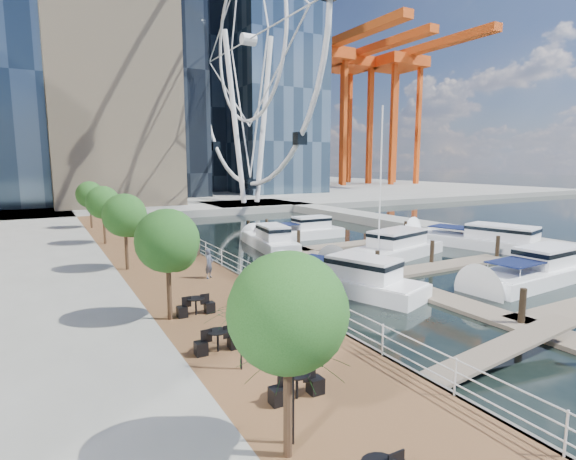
{
  "coord_description": "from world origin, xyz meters",
  "views": [
    {
      "loc": [
        -15.81,
        -13.92,
        7.42
      ],
      "look_at": [
        -1.56,
        11.66,
        3.0
      ],
      "focal_mm": 28.0,
      "sensor_mm": 36.0,
      "label": 1
    }
  ],
  "objects": [
    {
      "name": "pedestrian_near",
      "position": [
        -7.75,
        9.61,
        1.82
      ],
      "size": [
        0.71,
        0.69,
        1.65
      ],
      "primitive_type": "imported",
      "rotation": [
        0.0,
        0.0,
        0.7
      ],
      "color": "#43495A",
      "rests_on": "boardwalk"
    },
    {
      "name": "yacht_foreground",
      "position": [
        11.1,
        2.38,
        0.0
      ],
      "size": [
        11.87,
        3.83,
        2.15
      ],
      "primitive_type": null,
      "rotation": [
        0.0,
        0.0,
        1.63
      ],
      "color": "white",
      "rests_on": "ground"
    },
    {
      "name": "railing",
      "position": [
        -6.1,
        15.0,
        1.52
      ],
      "size": [
        0.1,
        60.0,
        1.05
      ],
      "primitive_type": null,
      "color": "white",
      "rests_on": "boardwalk"
    },
    {
      "name": "ground",
      "position": [
        0.0,
        0.0,
        0.0
      ],
      "size": [
        520.0,
        520.0,
        0.0
      ],
      "primitive_type": "plane",
      "color": "black",
      "rests_on": "ground"
    },
    {
      "name": "floating_docks",
      "position": [
        7.97,
        9.98,
        0.49
      ],
      "size": [
        16.0,
        34.0,
        2.6
      ],
      "color": "#6D6051",
      "rests_on": "ground"
    },
    {
      "name": "cafe_seating",
      "position": [
        -10.12,
        -2.59,
        2.16
      ],
      "size": [
        5.2,
        8.33,
        2.44
      ],
      "color": "#103D15",
      "rests_on": "ground"
    },
    {
      "name": "cafe_tables",
      "position": [
        -10.4,
        -2.0,
        1.37
      ],
      "size": [
        2.5,
        13.7,
        0.74
      ],
      "color": "black",
      "rests_on": "ground"
    },
    {
      "name": "moored_yachts",
      "position": [
        8.05,
        11.95,
        0.0
      ],
      "size": [
        25.17,
        35.99,
        11.5
      ],
      "color": "silver",
      "rests_on": "ground"
    },
    {
      "name": "seawall",
      "position": [
        -6.0,
        15.0,
        0.5
      ],
      "size": [
        0.25,
        60.0,
        1.0
      ],
      "primitive_type": "cube",
      "color": "#595954",
      "rests_on": "ground"
    },
    {
      "name": "street_trees",
      "position": [
        -11.4,
        14.0,
        4.29
      ],
      "size": [
        2.6,
        42.6,
        4.6
      ],
      "color": "#3F2B1C",
      "rests_on": "ground"
    },
    {
      "name": "pedestrian_far",
      "position": [
        -8.92,
        30.27,
        1.81
      ],
      "size": [
        1.0,
        0.89,
        1.62
      ],
      "primitive_type": "imported",
      "rotation": [
        0.0,
        0.0,
        2.49
      ],
      "color": "#384046",
      "rests_on": "boardwalk"
    },
    {
      "name": "breakwater",
      "position": [
        20.0,
        20.0,
        0.5
      ],
      "size": [
        4.0,
        60.0,
        1.0
      ],
      "primitive_type": "cube",
      "color": "gray",
      "rests_on": "ground"
    },
    {
      "name": "pier",
      "position": [
        14.0,
        52.0,
        0.5
      ],
      "size": [
        14.0,
        12.0,
        1.0
      ],
      "primitive_type": "cube",
      "color": "gray",
      "rests_on": "ground"
    },
    {
      "name": "pedestrian_mid",
      "position": [
        -6.5,
        15.99,
        1.88
      ],
      "size": [
        1.01,
        1.07,
        1.75
      ],
      "primitive_type": "imported",
      "rotation": [
        0.0,
        0.0,
        -2.11
      ],
      "color": "#84705B",
      "rests_on": "boardwalk"
    },
    {
      "name": "ferris_wheel",
      "position": [
        14.0,
        52.0,
        25.92
      ],
      "size": [
        5.8,
        45.6,
        47.8
      ],
      "color": "white",
      "rests_on": "ground"
    },
    {
      "name": "boardwalk",
      "position": [
        -9.0,
        15.0,
        0.5
      ],
      "size": [
        6.0,
        60.0,
        1.0
      ],
      "primitive_type": "cube",
      "color": "brown",
      "rests_on": "ground"
    },
    {
      "name": "port_cranes",
      "position": [
        67.67,
        95.67,
        20.0
      ],
      "size": [
        40.0,
        52.0,
        38.0
      ],
      "color": "#D84C14",
      "rests_on": "ground"
    },
    {
      "name": "land_far",
      "position": [
        0.0,
        102.0,
        0.5
      ],
      "size": [
        200.0,
        114.0,
        1.0
      ],
      "primitive_type": "cube",
      "color": "gray",
      "rests_on": "ground"
    }
  ]
}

